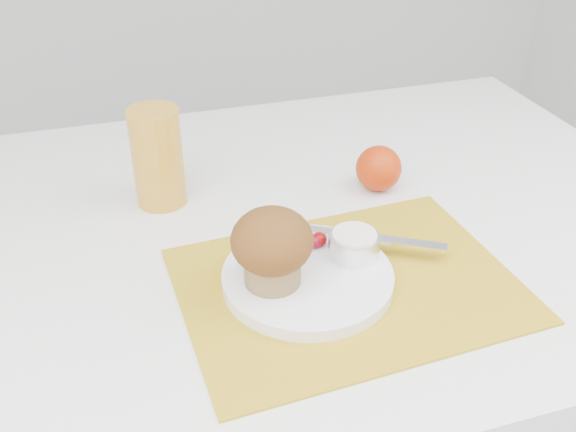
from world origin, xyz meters
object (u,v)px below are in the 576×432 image
object	(u,v)px
table	(275,404)
juice_glass	(158,158)
plate	(308,278)
muffin	(272,246)
orange	(379,168)

from	to	relation	value
table	juice_glass	bearing A→B (deg)	145.28
table	juice_glass	distance (m)	0.48
plate	muffin	bearing A→B (deg)	-175.41
table	orange	world-z (taller)	orange
plate	muffin	distance (m)	0.07
table	orange	distance (m)	0.45
orange	juice_glass	size ratio (longest dim) A/B	0.48
muffin	orange	bearing A→B (deg)	41.42
table	muffin	bearing A→B (deg)	-105.72
plate	juice_glass	bearing A→B (deg)	119.68
plate	orange	size ratio (longest dim) A/B	3.01
orange	muffin	xyz separation A→B (m)	(-0.22, -0.19, 0.04)
table	plate	size ratio (longest dim) A/B	5.85
muffin	table	bearing A→B (deg)	74.28
table	orange	bearing A→B (deg)	12.60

